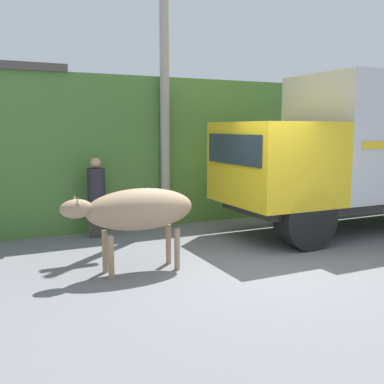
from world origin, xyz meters
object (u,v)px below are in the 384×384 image
Objects in this scene: pedestrian_on_hill at (97,194)px; utility_pole at (164,68)px; cargo_truck at (368,147)px; brown_cow at (138,210)px.

pedestrian_on_hill is 3.15m from utility_pole.
brown_cow is (-5.65, -0.79, -0.86)m from cargo_truck.
utility_pole is (1.65, 0.30, 2.66)m from pedestrian_on_hill.
brown_cow is at bearing 112.73° from pedestrian_on_hill.
pedestrian_on_hill reaches higher than brown_cow.
pedestrian_on_hill is 0.24× the size of utility_pole.
utility_pole reaches higher than brown_cow.
brown_cow is 0.31× the size of utility_pole.
brown_cow is at bearing -173.80° from cargo_truck.
utility_pole is at bearing 60.22° from brown_cow.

